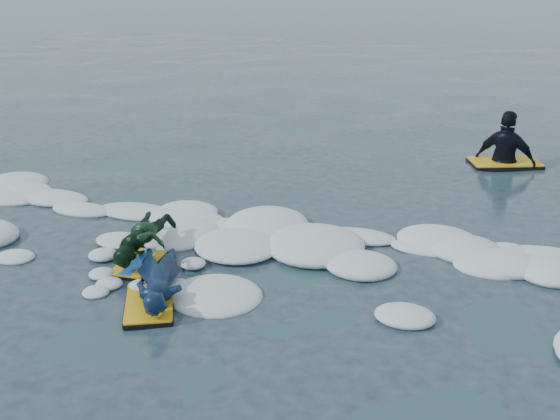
% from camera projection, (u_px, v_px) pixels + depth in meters
% --- Properties ---
extents(ground, '(120.00, 120.00, 0.00)m').
position_uv_depth(ground, '(231.00, 279.00, 8.26)').
color(ground, '#1A343F').
rests_on(ground, ground).
extents(foam_band, '(12.00, 3.10, 0.30)m').
position_uv_depth(foam_band, '(260.00, 245.00, 9.18)').
color(foam_band, white).
rests_on(foam_band, ground).
extents(prone_woman_unit, '(1.06, 1.56, 0.37)m').
position_uv_depth(prone_woman_unit, '(158.00, 283.00, 7.77)').
color(prone_woman_unit, black).
rests_on(prone_woman_unit, ground).
extents(prone_child_unit, '(0.65, 1.25, 0.48)m').
position_uv_depth(prone_child_unit, '(144.00, 243.00, 8.66)').
color(prone_child_unit, black).
rests_on(prone_child_unit, ground).
extents(waiting_rider_unit, '(1.39, 1.07, 1.84)m').
position_uv_depth(waiting_rider_unit, '(505.00, 162.00, 12.39)').
color(waiting_rider_unit, black).
rests_on(waiting_rider_unit, ground).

